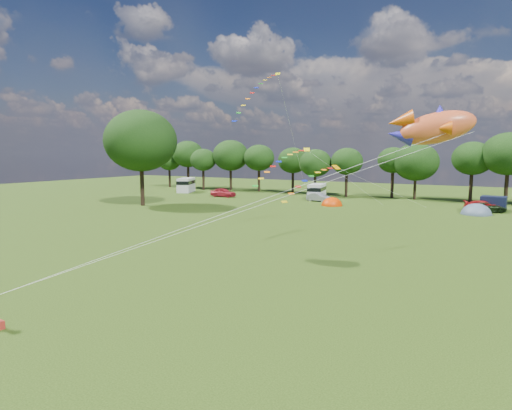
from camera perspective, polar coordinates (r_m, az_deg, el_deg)
The scene contains 16 objects.
ground_plane at distance 22.13m, azimuth -10.68°, elevation -12.55°, with size 180.00×180.00×0.00m, color #19310B.
tree_line at distance 71.24m, azimuth 23.35°, elevation 5.58°, with size 102.98×10.98×10.27m.
big_tree at distance 61.87m, azimuth -15.12°, elevation 8.26°, with size 10.00×10.00×13.28m.
car_a at distance 72.17m, azimuth -4.39°, elevation 1.68°, with size 1.78×4.51×1.50m, color red.
car_b at distance 65.72m, azimuth 8.38°, elevation 1.02°, with size 1.36×3.65×1.29m, color gray.
car_c at distance 61.70m, azimuth 28.03°, elevation -0.10°, with size 1.82×4.33×1.30m, color red.
car_d at distance 60.59m, azimuth 28.46°, elevation -0.28°, with size 2.01×4.45×1.21m, color black.
campervan_a at distance 82.05m, azimuth -9.29°, elevation 2.72°, with size 4.35×5.89×2.65m.
campervan_b at distance 68.50m, azimuth 8.11°, elevation 1.84°, with size 3.05×5.35×2.47m.
tent_orange at distance 61.05m, azimuth 10.07°, elevation -0.05°, with size 2.94×3.22×2.30m.
tent_greyblue at distance 57.84m, azimuth 27.28°, elevation -1.11°, with size 3.53×3.87×2.63m.
awning_navy at distance 62.98m, azimuth 29.10°, elevation 0.20°, with size 2.90×2.36×1.81m, color black.
fish_kite at distance 22.67m, azimuth 22.17°, elevation 9.52°, with size 4.39×2.28×2.29m.
streamer_kite_a at distance 49.14m, azimuth 0.50°, elevation 15.24°, with size 3.30×5.43×5.74m.
streamer_kite_b at distance 42.66m, azimuth 3.98°, elevation 5.93°, with size 4.32×4.61×3.81m.
streamer_kite_c at distance 34.04m, azimuth 7.99°, elevation 3.70°, with size 3.05×4.97×2.80m.
Camera 1 is at (13.72, -15.74, 7.34)m, focal length 30.00 mm.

